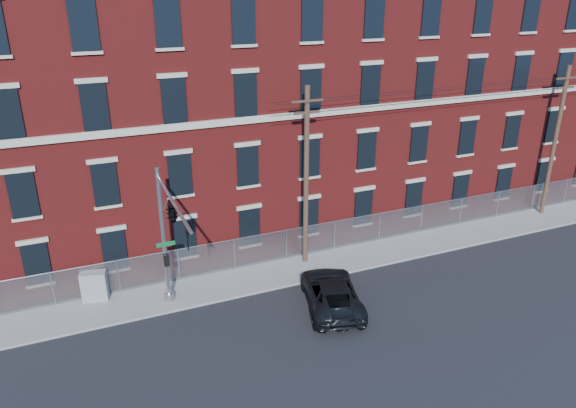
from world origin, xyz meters
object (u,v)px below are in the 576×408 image
at_px(utility_pole_near, 306,175).
at_px(utility_cabinet, 94,286).
at_px(traffic_signal_mast, 170,222).
at_px(pickup_truck, 331,293).

relative_size(utility_pole_near, utility_cabinet, 6.48).
bearing_deg(utility_cabinet, utility_pole_near, 10.95).
bearing_deg(traffic_signal_mast, utility_cabinet, 131.61).
bearing_deg(pickup_truck, utility_cabinet, -9.30).
xyz_separation_m(pickup_truck, utility_cabinet, (-10.73, 4.96, 0.14)).
height_order(pickup_truck, utility_cabinet, utility_cabinet).
xyz_separation_m(traffic_signal_mast, utility_cabinet, (-3.39, 3.82, -4.50)).
xyz_separation_m(traffic_signal_mast, pickup_truck, (7.34, -1.14, -4.64)).
bearing_deg(traffic_signal_mast, pickup_truck, -8.81).
relative_size(traffic_signal_mast, pickup_truck, 1.30).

